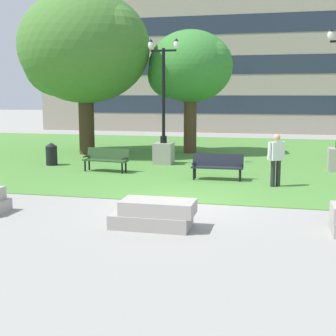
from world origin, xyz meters
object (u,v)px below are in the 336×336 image
object	(u,v)px
lamp_post_left	(164,139)
person_bystander_far_lawn	(276,157)
park_bench_near_right	(106,158)
trash_bin	(51,154)
park_bench_near_left	(217,165)
concrete_block_left	(154,214)

from	to	relation	value
lamp_post_left	person_bystander_far_lawn	bearing A→B (deg)	-40.70
park_bench_near_right	person_bystander_far_lawn	world-z (taller)	person_bystander_far_lawn
trash_bin	person_bystander_far_lawn	distance (m)	9.64
park_bench_near_left	person_bystander_far_lawn	bearing A→B (deg)	-22.37
lamp_post_left	person_bystander_far_lawn	xyz separation A→B (m)	(4.74, -4.08, -0.10)
park_bench_near_left	park_bench_near_right	world-z (taller)	same
trash_bin	lamp_post_left	bearing A→B (deg)	18.20
concrete_block_left	park_bench_near_left	bearing A→B (deg)	84.11
park_bench_near_right	person_bystander_far_lawn	xyz separation A→B (m)	(6.43, -1.58, 0.44)
concrete_block_left	park_bench_near_left	world-z (taller)	park_bench_near_left
person_bystander_far_lawn	trash_bin	bearing A→B (deg)	164.37
park_bench_near_right	person_bystander_far_lawn	size ratio (longest dim) A/B	1.08
concrete_block_left	trash_bin	world-z (taller)	trash_bin
concrete_block_left	lamp_post_left	xyz separation A→B (m)	(-2.10, 9.52, 0.78)
concrete_block_left	trash_bin	size ratio (longest dim) A/B	1.98
park_bench_near_right	person_bystander_far_lawn	bearing A→B (deg)	-13.83
park_bench_near_right	lamp_post_left	size ratio (longest dim) A/B	0.35
trash_bin	person_bystander_far_lawn	bearing A→B (deg)	-15.63
park_bench_near_left	person_bystander_far_lawn	xyz separation A→B (m)	(2.00, -0.82, 0.44)
park_bench_near_right	trash_bin	distance (m)	3.02
park_bench_near_left	trash_bin	world-z (taller)	trash_bin
park_bench_near_right	trash_bin	world-z (taller)	trash_bin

